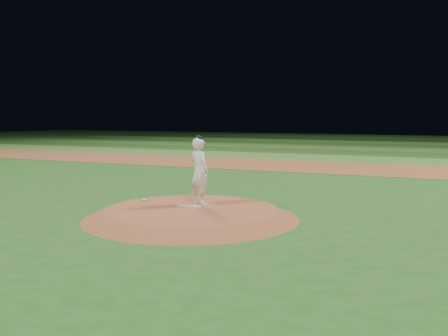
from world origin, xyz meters
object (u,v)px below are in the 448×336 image
object	(u,v)px
pitchers_mound	(191,213)
pitcher_on_mound	(199,171)
rosin_bag	(144,200)
pitching_rubber	(189,206)

from	to	relation	value
pitchers_mound	pitcher_on_mound	xyz separation A→B (m)	(-0.06, 0.58, 1.03)
pitchers_mound	pitcher_on_mound	bearing A→B (deg)	96.35
rosin_bag	pitcher_on_mound	bearing A→B (deg)	5.21
pitching_rubber	rosin_bag	xyz separation A→B (m)	(-1.57, 0.23, 0.02)
pitcher_on_mound	pitching_rubber	bearing A→B (deg)	-104.83
pitching_rubber	pitcher_on_mound	size ratio (longest dim) A/B	0.36
pitchers_mound	pitcher_on_mound	size ratio (longest dim) A/B	2.99
pitching_rubber	rosin_bag	size ratio (longest dim) A/B	5.66
pitcher_on_mound	rosin_bag	bearing A→B (deg)	-174.79
pitchers_mound	pitching_rubber	distance (m)	0.30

